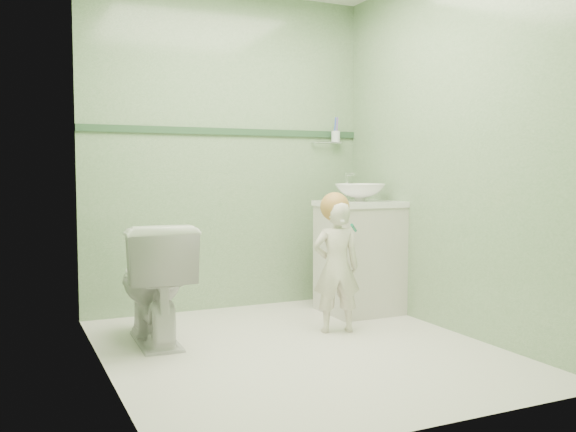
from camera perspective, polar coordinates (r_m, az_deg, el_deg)
name	(u,v)px	position (r m, az deg, el deg)	size (l,w,h in m)	color
ground	(299,349)	(3.78, 0.98, -12.04)	(2.50, 2.50, 0.00)	white
room_shell	(299,145)	(3.63, 1.00, 6.47)	(2.50, 2.54, 2.40)	#7FA675
trim_stripe	(228,132)	(4.78, -5.52, 7.68)	(2.20, 0.02, 0.05)	#2E5134
vanity	(359,259)	(4.69, 6.53, -3.89)	(0.52, 0.50, 0.80)	beige
counter	(360,204)	(4.65, 6.57, 1.11)	(0.54, 0.52, 0.04)	white
basin	(360,192)	(4.65, 6.58, 2.15)	(0.37, 0.37, 0.13)	white
faucet	(347,181)	(4.80, 5.44, 3.17)	(0.03, 0.13, 0.18)	silver
cup_holder	(335,137)	(5.10, 4.29, 7.22)	(0.26, 0.07, 0.21)	silver
toilet	(154,283)	(3.93, -12.16, -5.96)	(0.41, 0.73, 0.74)	white
toddler	(336,267)	(4.09, 4.43, -4.67)	(0.31, 0.21, 0.85)	beige
hair_cap	(335,207)	(4.07, 4.29, 0.85)	(0.19, 0.19, 0.19)	#B07B3B
teal_toothbrush	(352,227)	(3.95, 5.91, -1.01)	(0.11, 0.14, 0.08)	#117C58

